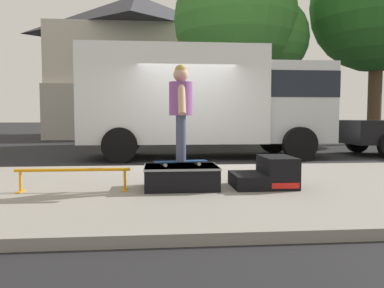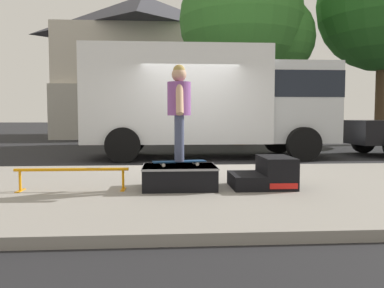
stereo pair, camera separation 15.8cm
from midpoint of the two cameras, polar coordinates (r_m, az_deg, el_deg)
ground_plane at (r=9.04m, az=-0.61°, el=-3.42°), size 140.00×140.00×0.00m
sidewalk_slab at (r=6.08m, az=1.70°, el=-6.51°), size 50.00×5.00×0.12m
skate_box at (r=5.75m, az=-2.39°, el=-4.70°), size 1.07×0.79×0.33m
kicker_ramp at (r=5.95m, az=10.28°, el=-4.37°), size 0.91×0.78×0.46m
grind_rail at (r=5.80m, az=-17.71°, el=-4.16°), size 1.60×0.28×0.32m
skateboard at (r=5.73m, az=-2.42°, el=-2.61°), size 0.80×0.33×0.07m
skater_kid at (r=5.69m, az=-2.45°, el=5.77°), size 0.34×0.72×1.40m
box_truck at (r=11.23m, az=1.76°, el=6.73°), size 6.91×2.63×3.05m
street_tree_main at (r=16.86m, az=7.16°, el=16.83°), size 5.57×5.07×7.60m
house_behind at (r=24.14m, az=-8.29°, el=11.30°), size 9.54×8.23×8.40m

